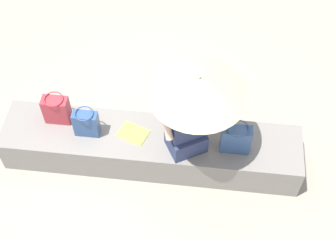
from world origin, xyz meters
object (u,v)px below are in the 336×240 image
at_px(tote_bag_canvas, 86,123).
at_px(handbag_black, 236,139).
at_px(shoulder_bag_spare, 57,110).
at_px(parasol, 199,86).
at_px(magazine, 133,133).
at_px(person_seated, 187,123).

bearing_deg(tote_bag_canvas, handbag_black, -1.20).
height_order(handbag_black, shoulder_bag_spare, handbag_black).
bearing_deg(parasol, handbag_black, 4.11).
xyz_separation_m(handbag_black, tote_bag_canvas, (-1.45, 0.03, -0.01)).
height_order(tote_bag_canvas, magazine, tote_bag_canvas).
bearing_deg(magazine, shoulder_bag_spare, -166.14).
bearing_deg(tote_bag_canvas, parasol, -3.15).
relative_size(handbag_black, tote_bag_canvas, 1.07).
bearing_deg(tote_bag_canvas, person_seated, -3.39).
bearing_deg(magazine, handbag_black, 16.74).
bearing_deg(shoulder_bag_spare, tote_bag_canvas, -21.65).
relative_size(person_seated, shoulder_bag_spare, 2.71).
relative_size(person_seated, tote_bag_canvas, 2.83).
distance_m(shoulder_bag_spare, magazine, 0.79).
distance_m(person_seated, parasol, 0.53).
relative_size(tote_bag_canvas, magazine, 1.14).
height_order(tote_bag_canvas, shoulder_bag_spare, shoulder_bag_spare).
relative_size(handbag_black, magazine, 1.21).
xyz_separation_m(handbag_black, shoulder_bag_spare, (-1.77, 0.16, -0.00)).
xyz_separation_m(person_seated, handbag_black, (0.47, 0.03, -0.22)).
distance_m(person_seated, magazine, 0.66).
distance_m(person_seated, handbag_black, 0.52).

